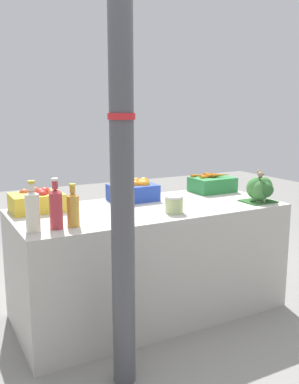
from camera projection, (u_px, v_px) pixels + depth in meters
ground_plane at (150, 310)px, 2.98m from camera, size 10.00×10.00×0.00m
market_table at (150, 260)px, 2.91m from camera, size 1.78×0.78×0.74m
support_pole at (121, 121)px, 1.97m from camera, size 0.13×0.13×2.65m
apple_crate at (39, 200)px, 2.71m from camera, size 0.32×0.24×0.15m
orange_crate at (134, 190)px, 3.03m from camera, size 0.32×0.24×0.15m
carrot_crate at (212, 184)px, 3.34m from camera, size 0.32×0.24×0.15m
broccoli_pile at (260, 190)px, 2.97m from camera, size 0.23×0.20×0.17m
juice_bottle_cloudy at (33, 210)px, 2.24m from camera, size 0.08×0.08×0.27m
juice_bottle_ruby at (56, 208)px, 2.30m from camera, size 0.07×0.07×0.28m
juice_bottle_amber at (73, 208)px, 2.35m from camera, size 0.07×0.07×0.24m
pickle_jar at (174, 204)px, 2.66m from camera, size 0.12×0.12×0.11m
sparrow_bird at (260, 174)px, 2.94m from camera, size 0.07×0.13×0.05m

